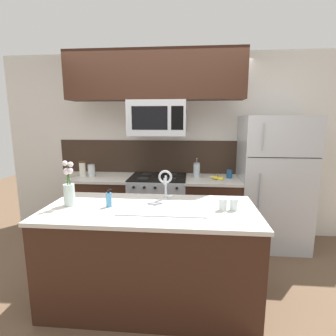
# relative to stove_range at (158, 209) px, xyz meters

# --- Properties ---
(ground_plane) EXTENTS (10.00, 10.00, 0.00)m
(ground_plane) POSITION_rel_stove_range_xyz_m (-0.00, -0.90, -0.46)
(ground_plane) COLOR brown
(rear_partition) EXTENTS (5.20, 0.10, 2.60)m
(rear_partition) POSITION_rel_stove_range_xyz_m (0.30, 0.38, 0.84)
(rear_partition) COLOR silver
(rear_partition) RESTS_ON ground
(splash_band) EXTENTS (3.02, 0.01, 0.48)m
(splash_band) POSITION_rel_stove_range_xyz_m (-0.00, 0.32, 0.69)
(splash_band) COLOR #332319
(splash_band) RESTS_ON rear_partition
(back_counter_left) EXTENTS (0.80, 0.65, 0.91)m
(back_counter_left) POSITION_rel_stove_range_xyz_m (-0.77, 0.00, -0.01)
(back_counter_left) COLOR #381E14
(back_counter_left) RESTS_ON ground
(back_counter_right) EXTENTS (0.74, 0.65, 0.91)m
(back_counter_right) POSITION_rel_stove_range_xyz_m (0.74, 0.00, -0.01)
(back_counter_right) COLOR #381E14
(back_counter_right) RESTS_ON ground
(stove_range) EXTENTS (0.76, 0.64, 0.93)m
(stove_range) POSITION_rel_stove_range_xyz_m (0.00, 0.00, 0.00)
(stove_range) COLOR #B7BABF
(stove_range) RESTS_ON ground
(microwave) EXTENTS (0.74, 0.40, 0.45)m
(microwave) POSITION_rel_stove_range_xyz_m (0.00, -0.02, 1.25)
(microwave) COLOR #B7BABF
(upper_cabinet_band) EXTENTS (2.25, 0.34, 0.60)m
(upper_cabinet_band) POSITION_rel_stove_range_xyz_m (-0.03, -0.05, 1.77)
(upper_cabinet_band) COLOR #381E14
(refrigerator) EXTENTS (0.87, 0.74, 1.74)m
(refrigerator) POSITION_rel_stove_range_xyz_m (1.53, 0.02, 0.41)
(refrigerator) COLOR #B7BABF
(refrigerator) RESTS_ON ground
(storage_jar_tall) EXTENTS (0.09, 0.09, 0.21)m
(storage_jar_tall) POSITION_rel_stove_range_xyz_m (-1.05, -0.02, 0.55)
(storage_jar_tall) COLOR silver
(storage_jar_tall) RESTS_ON back_counter_left
(storage_jar_medium) EXTENTS (0.09, 0.09, 0.17)m
(storage_jar_medium) POSITION_rel_stove_range_xyz_m (-0.93, -0.01, 0.53)
(storage_jar_medium) COLOR silver
(storage_jar_medium) RESTS_ON back_counter_left
(banana_bunch) EXTENTS (0.19, 0.13, 0.07)m
(banana_bunch) POSITION_rel_stove_range_xyz_m (0.80, -0.06, 0.47)
(banana_bunch) COLOR yellow
(banana_bunch) RESTS_ON back_counter_right
(french_press) EXTENTS (0.09, 0.09, 0.27)m
(french_press) POSITION_rel_stove_range_xyz_m (0.52, 0.06, 0.55)
(french_press) COLOR silver
(french_press) RESTS_ON back_counter_right
(coffee_tin) EXTENTS (0.08, 0.08, 0.11)m
(coffee_tin) POSITION_rel_stove_range_xyz_m (0.96, 0.05, 0.50)
(coffee_tin) COLOR #1E5184
(coffee_tin) RESTS_ON back_counter_right
(island_counter) EXTENTS (1.90, 0.88, 0.91)m
(island_counter) POSITION_rel_stove_range_xyz_m (0.08, -1.25, -0.01)
(island_counter) COLOR #381E14
(island_counter) RESTS_ON ground
(kitchen_sink) EXTENTS (0.76, 0.44, 0.16)m
(kitchen_sink) POSITION_rel_stove_range_xyz_m (0.20, -1.25, 0.38)
(kitchen_sink) COLOR #ADAFB5
(kitchen_sink) RESTS_ON island_counter
(sink_faucet) EXTENTS (0.14, 0.14, 0.31)m
(sink_faucet) POSITION_rel_stove_range_xyz_m (0.20, -1.03, 0.65)
(sink_faucet) COLOR #B7BABF
(sink_faucet) RESTS_ON island_counter
(dish_soap_bottle) EXTENTS (0.06, 0.05, 0.16)m
(dish_soap_bottle) POSITION_rel_stove_range_xyz_m (-0.29, -1.25, 0.52)
(dish_soap_bottle) COLOR #4C93C6
(dish_soap_bottle) RESTS_ON island_counter
(drinking_glass) EXTENTS (0.07, 0.07, 0.10)m
(drinking_glass) POSITION_rel_stove_range_xyz_m (0.72, -1.26, 0.50)
(drinking_glass) COLOR silver
(drinking_glass) RESTS_ON island_counter
(spare_glass) EXTENTS (0.07, 0.07, 0.10)m
(spare_glass) POSITION_rel_stove_range_xyz_m (0.82, -1.25, 0.50)
(spare_glass) COLOR silver
(spare_glass) RESTS_ON island_counter
(flower_vase) EXTENTS (0.11, 0.11, 0.42)m
(flower_vase) POSITION_rel_stove_range_xyz_m (-0.66, -1.25, 0.58)
(flower_vase) COLOR silver
(flower_vase) RESTS_ON island_counter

